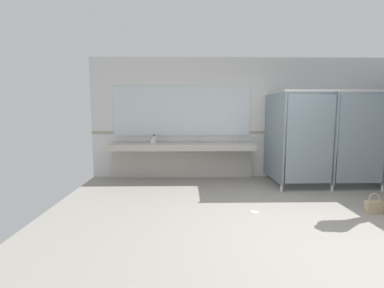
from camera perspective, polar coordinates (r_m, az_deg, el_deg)
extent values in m
cube|color=gray|center=(4.35, 19.81, -15.41)|extent=(7.39, 6.15, 0.10)
cube|color=silver|center=(6.75, 11.73, 5.18)|extent=(7.39, 0.12, 2.76)
cube|color=#9E937F|center=(6.71, 11.78, 2.33)|extent=(7.39, 0.01, 0.06)
cube|color=#B2ADA3|center=(6.29, -2.07, -0.49)|extent=(3.26, 0.53, 0.14)
cube|color=#B2ADA3|center=(6.58, -2.02, -3.82)|extent=(3.26, 0.08, 0.69)
cube|color=#ADADA8|center=(6.40, -13.07, -0.37)|extent=(0.42, 0.29, 0.11)
cylinder|color=silver|center=(6.59, -12.73, 0.77)|extent=(0.04, 0.04, 0.11)
cylinder|color=silver|center=(6.53, -12.84, 1.11)|extent=(0.03, 0.11, 0.03)
sphere|color=silver|center=(6.58, -12.11, 0.57)|extent=(0.04, 0.04, 0.04)
cube|color=#ADADA8|center=(6.28, -5.79, -0.36)|extent=(0.42, 0.29, 0.11)
cylinder|color=silver|center=(6.47, -5.65, 0.80)|extent=(0.04, 0.04, 0.11)
cylinder|color=silver|center=(6.41, -5.70, 1.15)|extent=(0.03, 0.11, 0.03)
sphere|color=silver|center=(6.48, -5.03, 0.59)|extent=(0.04, 0.04, 0.04)
cube|color=#ADADA8|center=(6.27, 1.65, -0.34)|extent=(0.42, 0.29, 0.11)
cylinder|color=silver|center=(6.46, 1.57, 0.82)|extent=(0.04, 0.04, 0.11)
cylinder|color=silver|center=(6.40, 1.59, 1.17)|extent=(0.03, 0.11, 0.03)
sphere|color=silver|center=(6.47, 2.18, 0.61)|extent=(0.04, 0.04, 0.04)
cube|color=#ADADA8|center=(6.36, 9.00, -0.32)|extent=(0.42, 0.29, 0.11)
cylinder|color=silver|center=(6.55, 8.71, 0.82)|extent=(0.04, 0.04, 0.11)
cylinder|color=silver|center=(6.49, 8.80, 1.17)|extent=(0.03, 0.11, 0.03)
sphere|color=silver|center=(6.57, 9.29, 0.62)|extent=(0.04, 0.04, 0.04)
cube|color=silver|center=(6.51, -2.06, 6.69)|extent=(3.16, 0.02, 1.13)
cube|color=gray|center=(6.16, 16.30, 1.47)|extent=(0.03, 1.31, 1.79)
cylinder|color=silver|center=(5.77, 17.74, -8.60)|extent=(0.05, 0.05, 0.12)
cube|color=gray|center=(6.52, 24.65, 1.41)|extent=(0.03, 1.31, 1.79)
cylinder|color=silver|center=(6.16, 26.60, -8.03)|extent=(0.05, 0.05, 0.12)
cube|color=gray|center=(7.01, 31.98, 1.33)|extent=(0.03, 1.31, 1.79)
cylinder|color=silver|center=(6.67, 34.23, -7.39)|extent=(0.05, 0.05, 0.12)
cube|color=gray|center=(5.75, 22.88, 0.83)|extent=(0.91, 0.05, 1.69)
cube|color=gray|center=(6.22, 31.26, 0.79)|extent=(0.91, 0.03, 1.69)
cube|color=#B7BABF|center=(6.21, 31.80, 9.23)|extent=(3.04, 0.04, 0.04)
cube|color=tan|center=(5.23, 32.99, -10.68)|extent=(0.23, 0.11, 0.18)
torus|color=tan|center=(5.19, 33.09, -9.29)|extent=(0.18, 0.02, 0.18)
cylinder|color=white|center=(6.47, -7.72, 0.95)|extent=(0.07, 0.07, 0.15)
cylinder|color=black|center=(6.47, -7.73, 1.77)|extent=(0.03, 0.03, 0.04)
cylinder|color=white|center=(6.29, -8.07, 0.54)|extent=(0.07, 0.07, 0.10)
cylinder|color=#B7BABF|center=(4.57, 12.62, -13.33)|extent=(0.14, 0.14, 0.01)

